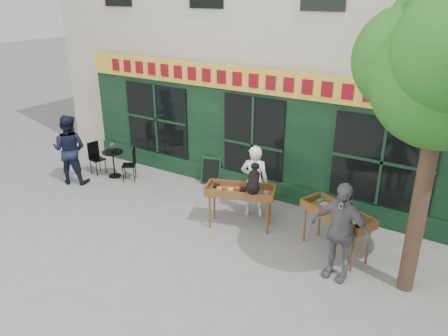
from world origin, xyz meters
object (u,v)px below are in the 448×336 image
at_px(book_cart_center, 240,193).
at_px(dog, 253,178).
at_px(man_right, 340,231).
at_px(bistro_table, 113,159).
at_px(book_cart_right, 337,217).
at_px(woman, 254,181).
at_px(man_left, 69,149).

xyz_separation_m(book_cart_center, dog, (0.35, -0.05, 0.47)).
bearing_deg(man_right, dog, 168.40).
xyz_separation_m(book_cart_center, bistro_table, (-4.54, 0.54, -0.28)).
bearing_deg(book_cart_right, bistro_table, -159.65).
height_order(dog, woman, woman).
height_order(book_cart_right, man_left, man_left).
relative_size(dog, book_cart_right, 0.37).
bearing_deg(man_right, man_left, -178.06).
height_order(book_cart_center, man_left, man_left).
bearing_deg(dog, book_cart_center, 151.83).
height_order(man_right, man_left, man_left).
bearing_deg(bistro_table, book_cart_right, -3.69).
height_order(man_right, bistro_table, man_right).
relative_size(book_cart_center, bistro_table, 2.13).
distance_m(dog, book_cart_right, 1.89).
xyz_separation_m(woman, book_cart_right, (2.18, -0.55, -0.06)).
bearing_deg(book_cart_center, woman, 69.96).
distance_m(man_right, bistro_table, 7.12).
distance_m(man_right, man_left, 7.71).
bearing_deg(dog, bistro_table, 153.10).
xyz_separation_m(dog, man_right, (2.13, -0.60, -0.33)).
bearing_deg(man_right, woman, 156.42).
relative_size(book_cart_center, man_left, 0.84).
distance_m(bistro_table, man_left, 1.21).
xyz_separation_m(book_cart_center, woman, (0.00, 0.65, 0.06)).
relative_size(dog, woman, 0.34).
distance_m(woman, book_cart_right, 2.24).
distance_m(book_cart_center, dog, 0.59).
xyz_separation_m(woman, man_right, (2.48, -1.30, 0.08)).
distance_m(woman, man_left, 5.33).
bearing_deg(bistro_table, man_left, -127.72).
relative_size(book_cart_right, man_right, 0.85).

